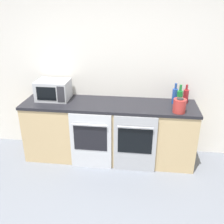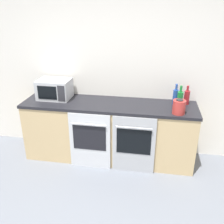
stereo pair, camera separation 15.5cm
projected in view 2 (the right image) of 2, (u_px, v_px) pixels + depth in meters
wall_back at (113, 69)px, 3.69m from camera, size 10.00×0.06×2.60m
counter_back at (109, 131)px, 3.72m from camera, size 2.48×0.64×0.88m
oven_left at (90, 141)px, 3.47m from camera, size 0.58×0.06×0.84m
oven_right at (134, 145)px, 3.38m from camera, size 0.58×0.06×0.84m
microwave at (55, 89)px, 3.69m from camera, size 0.47×0.36×0.28m
bottle_red at (187, 97)px, 3.48m from camera, size 0.08×0.08×0.27m
bottle_green at (180, 99)px, 3.36m from camera, size 0.08×0.08×0.31m
bottle_blue at (175, 97)px, 3.47m from camera, size 0.08×0.08×0.30m
kettle at (179, 107)px, 3.18m from camera, size 0.16×0.16×0.19m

